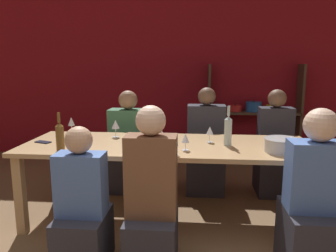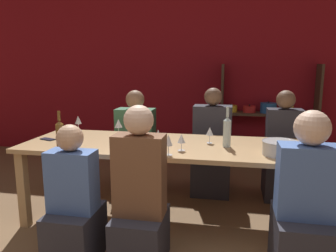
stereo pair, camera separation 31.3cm
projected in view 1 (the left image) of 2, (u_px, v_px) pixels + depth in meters
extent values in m
cube|color=maroon|center=(176.00, 73.00, 5.17)|extent=(8.80, 0.06, 2.70)
cube|color=#4C3828|center=(209.00, 113.00, 5.05)|extent=(0.04, 0.30, 1.49)
cube|color=#4C3828|center=(299.00, 114.00, 4.93)|extent=(0.04, 0.30, 1.49)
cube|color=#4C3828|center=(251.00, 160.00, 5.12)|extent=(1.35, 0.30, 0.04)
cylinder|color=silver|center=(216.00, 154.00, 5.15)|extent=(0.22, 0.22, 0.12)
sphere|color=black|center=(216.00, 150.00, 5.14)|extent=(0.02, 0.02, 0.02)
cylinder|color=black|center=(234.00, 155.00, 5.13)|extent=(0.17, 0.17, 0.09)
sphere|color=black|center=(234.00, 152.00, 5.12)|extent=(0.02, 0.02, 0.02)
cylinder|color=#E0561E|center=(251.00, 154.00, 5.11)|extent=(0.21, 0.21, 0.14)
sphere|color=black|center=(251.00, 149.00, 5.09)|extent=(0.02, 0.02, 0.02)
cylinder|color=black|center=(269.00, 156.00, 5.09)|extent=(0.21, 0.21, 0.10)
sphere|color=black|center=(269.00, 152.00, 5.07)|extent=(0.02, 0.02, 0.02)
cube|color=#4C3828|center=(253.00, 113.00, 4.98)|extent=(1.35, 0.30, 0.04)
cylinder|color=gold|center=(218.00, 108.00, 5.02)|extent=(0.18, 0.18, 0.10)
sphere|color=black|center=(218.00, 104.00, 5.01)|extent=(0.02, 0.02, 0.02)
cylinder|color=red|center=(235.00, 108.00, 4.99)|extent=(0.19, 0.19, 0.10)
sphere|color=black|center=(236.00, 104.00, 4.98)|extent=(0.02, 0.02, 0.02)
cylinder|color=#235BAD|center=(254.00, 107.00, 4.97)|extent=(0.23, 0.23, 0.15)
sphere|color=black|center=(254.00, 101.00, 4.95)|extent=(0.02, 0.02, 0.02)
cylinder|color=gold|center=(272.00, 108.00, 4.95)|extent=(0.17, 0.17, 0.10)
sphere|color=black|center=(272.00, 104.00, 4.93)|extent=(0.02, 0.02, 0.02)
cube|color=tan|center=(167.00, 146.00, 3.07)|extent=(2.68, 0.93, 0.04)
cube|color=tan|center=(20.00, 195.00, 2.87)|extent=(0.08, 0.08, 0.72)
cube|color=tan|center=(317.00, 206.00, 2.65)|extent=(0.08, 0.08, 0.72)
cube|color=tan|center=(57.00, 168.00, 3.63)|extent=(0.08, 0.08, 0.72)
cube|color=tan|center=(291.00, 175.00, 3.40)|extent=(0.08, 0.08, 0.72)
cylinder|color=#B7BABC|center=(281.00, 145.00, 2.77)|extent=(0.28, 0.28, 0.12)
torus|color=#B7BABC|center=(282.00, 139.00, 2.76)|extent=(0.29, 0.29, 0.01)
cylinder|color=brown|center=(60.00, 139.00, 2.80)|extent=(0.07, 0.07, 0.21)
cone|color=brown|center=(59.00, 124.00, 2.78)|extent=(0.07, 0.07, 0.03)
cylinder|color=brown|center=(59.00, 118.00, 2.77)|extent=(0.03, 0.03, 0.09)
cylinder|color=#B2C6C1|center=(228.00, 133.00, 2.98)|extent=(0.07, 0.07, 0.24)
cone|color=#B2C6C1|center=(228.00, 118.00, 2.96)|extent=(0.07, 0.07, 0.03)
cylinder|color=#B2C6C1|center=(229.00, 111.00, 2.95)|extent=(0.03, 0.03, 0.09)
cylinder|color=white|center=(210.00, 142.00, 3.12)|extent=(0.06, 0.06, 0.00)
cylinder|color=white|center=(210.00, 138.00, 3.11)|extent=(0.01, 0.01, 0.07)
cone|color=white|center=(210.00, 130.00, 3.10)|extent=(0.07, 0.07, 0.08)
cylinder|color=beige|center=(210.00, 132.00, 3.10)|extent=(0.04, 0.04, 0.03)
cylinder|color=white|center=(72.00, 132.00, 3.56)|extent=(0.07, 0.07, 0.00)
cylinder|color=white|center=(72.00, 129.00, 3.55)|extent=(0.01, 0.01, 0.08)
cone|color=white|center=(71.00, 121.00, 3.53)|extent=(0.07, 0.07, 0.09)
cylinder|color=maroon|center=(71.00, 123.00, 3.54)|extent=(0.04, 0.04, 0.04)
cylinder|color=white|center=(116.00, 137.00, 3.34)|extent=(0.07, 0.07, 0.00)
cylinder|color=white|center=(116.00, 133.00, 3.33)|extent=(0.01, 0.01, 0.09)
cone|color=white|center=(115.00, 124.00, 3.32)|extent=(0.08, 0.08, 0.09)
cylinder|color=beige|center=(116.00, 126.00, 3.32)|extent=(0.04, 0.04, 0.03)
cylinder|color=white|center=(185.00, 150.00, 2.83)|extent=(0.07, 0.07, 0.00)
cylinder|color=white|center=(185.00, 146.00, 2.82)|extent=(0.01, 0.01, 0.07)
cone|color=white|center=(185.00, 138.00, 2.81)|extent=(0.07, 0.07, 0.08)
cylinder|color=maroon|center=(185.00, 140.00, 2.81)|extent=(0.04, 0.04, 0.03)
cylinder|color=white|center=(162.00, 149.00, 2.85)|extent=(0.06, 0.06, 0.00)
cylinder|color=white|center=(162.00, 145.00, 2.85)|extent=(0.01, 0.01, 0.08)
cone|color=white|center=(162.00, 135.00, 2.83)|extent=(0.06, 0.06, 0.09)
cylinder|color=white|center=(144.00, 153.00, 2.73)|extent=(0.07, 0.07, 0.00)
cylinder|color=white|center=(144.00, 148.00, 2.72)|extent=(0.01, 0.01, 0.09)
cone|color=white|center=(143.00, 137.00, 2.71)|extent=(0.08, 0.08, 0.09)
cylinder|color=white|center=(174.00, 155.00, 2.68)|extent=(0.07, 0.07, 0.00)
cylinder|color=white|center=(174.00, 150.00, 2.68)|extent=(0.01, 0.01, 0.08)
cone|color=white|center=(175.00, 140.00, 2.66)|extent=(0.07, 0.07, 0.09)
cylinder|color=beige|center=(175.00, 143.00, 2.66)|extent=(0.04, 0.04, 0.04)
cube|color=#1E2338|center=(43.00, 142.00, 3.11)|extent=(0.16, 0.12, 0.01)
cube|color=#2D2D38|center=(152.00, 240.00, 2.43)|extent=(0.36, 0.46, 0.40)
cube|color=brown|center=(151.00, 176.00, 2.34)|extent=(0.36, 0.20, 0.60)
sphere|color=beige|center=(151.00, 120.00, 2.27)|extent=(0.21, 0.21, 0.21)
cube|color=#2D2D38|center=(205.00, 171.00, 3.93)|extent=(0.44, 0.54, 0.44)
cube|color=#2D2D38|center=(206.00, 130.00, 3.84)|extent=(0.44, 0.24, 0.58)
sphere|color=brown|center=(207.00, 96.00, 3.76)|extent=(0.20, 0.20, 0.20)
cube|color=#2D2D38|center=(311.00, 242.00, 2.33)|extent=(0.39, 0.49, 0.49)
cube|color=#4C70B7|center=(316.00, 176.00, 2.24)|extent=(0.39, 0.21, 0.49)
sphere|color=beige|center=(321.00, 125.00, 2.17)|extent=(0.23, 0.23, 0.23)
cube|color=#2D2D38|center=(272.00, 174.00, 3.83)|extent=(0.38, 0.47, 0.45)
cube|color=#2D2D38|center=(275.00, 132.00, 3.74)|extent=(0.38, 0.21, 0.55)
sphere|color=brown|center=(277.00, 98.00, 3.67)|extent=(0.20, 0.20, 0.20)
cube|color=#2D2D38|center=(84.00, 240.00, 2.44)|extent=(0.35, 0.44, 0.41)
cube|color=#4C70B7|center=(81.00, 184.00, 2.36)|extent=(0.35, 0.19, 0.46)
sphere|color=tan|center=(79.00, 140.00, 2.29)|extent=(0.20, 0.20, 0.20)
cube|color=#2D2D38|center=(130.00, 170.00, 4.00)|extent=(0.45, 0.57, 0.42)
cube|color=#3D7551|center=(129.00, 132.00, 3.91)|extent=(0.45, 0.25, 0.55)
sphere|color=#9E7556|center=(128.00, 100.00, 3.84)|extent=(0.22, 0.22, 0.22)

